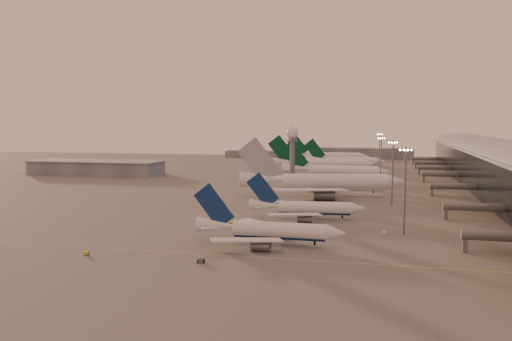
# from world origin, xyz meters

# --- Properties ---
(ground) EXTENTS (700.00, 700.00, 0.00)m
(ground) POSITION_xyz_m (0.00, 0.00, 0.00)
(ground) COLOR #5B5858
(ground) RESTS_ON ground
(taxiway_markings) EXTENTS (180.00, 185.25, 0.02)m
(taxiway_markings) POSITION_xyz_m (30.00, 56.00, 0.01)
(taxiway_markings) COLOR gold
(taxiway_markings) RESTS_ON ground
(terminal) EXTENTS (57.00, 362.00, 23.04)m
(terminal) POSITION_xyz_m (107.88, 110.09, 10.52)
(terminal) COLOR black
(terminal) RESTS_ON ground
(hangar) EXTENTS (82.00, 27.00, 8.50)m
(hangar) POSITION_xyz_m (-120.00, 140.00, 4.32)
(hangar) COLOR slate
(hangar) RESTS_ON ground
(radar_tower) EXTENTS (6.40, 6.40, 31.10)m
(radar_tower) POSITION_xyz_m (5.00, 120.00, 20.95)
(radar_tower) COLOR slate
(radar_tower) RESTS_ON ground
(mast_a) EXTENTS (3.60, 0.56, 25.00)m
(mast_a) POSITION_xyz_m (58.00, 0.00, 13.74)
(mast_a) COLOR slate
(mast_a) RESTS_ON ground
(mast_b) EXTENTS (3.60, 0.56, 25.00)m
(mast_b) POSITION_xyz_m (55.00, 55.00, 13.74)
(mast_b) COLOR slate
(mast_b) RESTS_ON ground
(mast_c) EXTENTS (3.60, 0.56, 25.00)m
(mast_c) POSITION_xyz_m (50.00, 110.00, 13.74)
(mast_c) COLOR slate
(mast_c) RESTS_ON ground
(mast_d) EXTENTS (3.60, 0.56, 25.00)m
(mast_d) POSITION_xyz_m (48.00, 200.00, 13.74)
(mast_d) COLOR slate
(mast_d) RESTS_ON ground
(distant_horizon) EXTENTS (165.00, 37.50, 9.00)m
(distant_horizon) POSITION_xyz_m (2.62, 325.14, 3.89)
(distant_horizon) COLOR slate
(distant_horizon) RESTS_ON ground
(narrowbody_near) EXTENTS (40.35, 32.24, 15.78)m
(narrowbody_near) POSITION_xyz_m (23.39, -21.45, 3.19)
(narrowbody_near) COLOR white
(narrowbody_near) RESTS_ON ground
(narrowbody_mid) EXTENTS (39.15, 31.11, 15.30)m
(narrowbody_mid) POSITION_xyz_m (27.45, 18.15, 3.10)
(narrowbody_mid) COLOR white
(narrowbody_mid) RESTS_ON ground
(widebody_white) EXTENTS (71.86, 57.02, 25.56)m
(widebody_white) POSITION_xyz_m (26.39, 74.91, 4.43)
(widebody_white) COLOR white
(widebody_white) RESTS_ON ground
(greentail_a) EXTENTS (60.03, 48.39, 21.79)m
(greentail_a) POSITION_xyz_m (25.17, 139.98, 3.85)
(greentail_a) COLOR white
(greentail_a) RESTS_ON ground
(greentail_b) EXTENTS (65.79, 52.90, 23.91)m
(greentail_b) POSITION_xyz_m (12.98, 180.24, 4.22)
(greentail_b) COLOR white
(greentail_b) RESTS_ON ground
(greentail_c) EXTENTS (56.42, 45.52, 20.48)m
(greentail_c) POSITION_xyz_m (24.46, 221.67, 3.62)
(greentail_c) COLOR white
(greentail_c) RESTS_ON ground
(greentail_d) EXTENTS (63.44, 51.26, 23.05)m
(greentail_d) POSITION_xyz_m (8.90, 258.91, 4.07)
(greentail_d) COLOR white
(greentail_d) RESTS_ON ground
(gsv_truck_a) EXTENTS (5.09, 2.41, 1.98)m
(gsv_truck_a) POSITION_xyz_m (-16.33, -42.87, 1.01)
(gsv_truck_a) COLOR gold
(gsv_truck_a) RESTS_ON ground
(gsv_tug_near) EXTENTS (2.97, 4.08, 1.05)m
(gsv_tug_near) POSITION_xyz_m (12.33, -43.06, 0.54)
(gsv_tug_near) COLOR slate
(gsv_tug_near) RESTS_ON ground
(gsv_catering_a) EXTENTS (5.60, 3.23, 4.33)m
(gsv_catering_a) POSITION_xyz_m (52.85, -1.13, 2.16)
(gsv_catering_a) COLOR silver
(gsv_catering_a) RESTS_ON ground
(gsv_tug_mid) EXTENTS (4.08, 4.47, 1.10)m
(gsv_tug_mid) POSITION_xyz_m (6.86, 1.88, 0.57)
(gsv_tug_mid) COLOR gold
(gsv_tug_mid) RESTS_ON ground
(gsv_truck_b) EXTENTS (5.77, 2.23, 2.33)m
(gsv_truck_b) POSITION_xyz_m (40.16, 34.10, 1.19)
(gsv_truck_b) COLOR silver
(gsv_truck_b) RESTS_ON ground
(gsv_truck_c) EXTENTS (6.18, 4.66, 2.38)m
(gsv_truck_c) POSITION_xyz_m (2.58, 67.19, 1.21)
(gsv_truck_c) COLOR gold
(gsv_truck_c) RESTS_ON ground
(gsv_catering_b) EXTENTS (4.69, 2.36, 3.78)m
(gsv_catering_b) POSITION_xyz_m (74.19, 62.81, 1.89)
(gsv_catering_b) COLOR gold
(gsv_catering_b) RESTS_ON ground
(gsv_tug_far) EXTENTS (3.95, 4.08, 1.02)m
(gsv_tug_far) POSITION_xyz_m (25.81, 101.11, 0.52)
(gsv_tug_far) COLOR silver
(gsv_tug_far) RESTS_ON ground
(gsv_truck_d) EXTENTS (3.99, 6.50, 2.47)m
(gsv_truck_d) POSITION_xyz_m (-10.08, 134.44, 1.26)
(gsv_truck_d) COLOR silver
(gsv_truck_d) RESTS_ON ground
(gsv_tug_hangar) EXTENTS (4.10, 2.97, 1.06)m
(gsv_tug_hangar) POSITION_xyz_m (44.54, 154.09, 0.54)
(gsv_tug_hangar) COLOR silver
(gsv_tug_hangar) RESTS_ON ground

